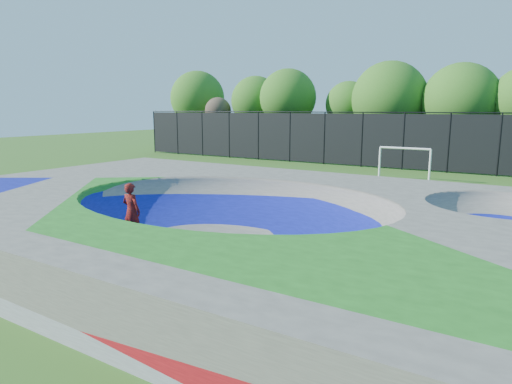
% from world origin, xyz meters
% --- Properties ---
extents(ground, '(120.00, 120.00, 0.00)m').
position_xyz_m(ground, '(0.00, 0.00, 0.00)').
color(ground, '#2B5618').
rests_on(ground, ground).
extents(skate_deck, '(22.00, 14.00, 1.50)m').
position_xyz_m(skate_deck, '(0.00, 0.00, 0.75)').
color(skate_deck, gray).
rests_on(skate_deck, ground).
extents(skater, '(0.71, 0.49, 1.89)m').
position_xyz_m(skater, '(-2.95, -1.44, 0.95)').
color(skater, red).
rests_on(skater, ground).
extents(skateboard, '(0.79, 0.25, 0.05)m').
position_xyz_m(skateboard, '(-2.95, -1.44, 0.03)').
color(skateboard, black).
rests_on(skateboard, ground).
extents(soccer_goal, '(3.06, 0.12, 2.02)m').
position_xyz_m(soccer_goal, '(1.44, 15.83, 1.40)').
color(soccer_goal, white).
rests_on(soccer_goal, ground).
extents(fence, '(48.09, 0.09, 4.04)m').
position_xyz_m(fence, '(0.00, 21.00, 2.10)').
color(fence, black).
rests_on(fence, ground).
extents(treeline, '(52.19, 7.57, 8.22)m').
position_xyz_m(treeline, '(-1.11, 26.00, 4.91)').
color(treeline, '#4C3226').
rests_on(treeline, ground).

